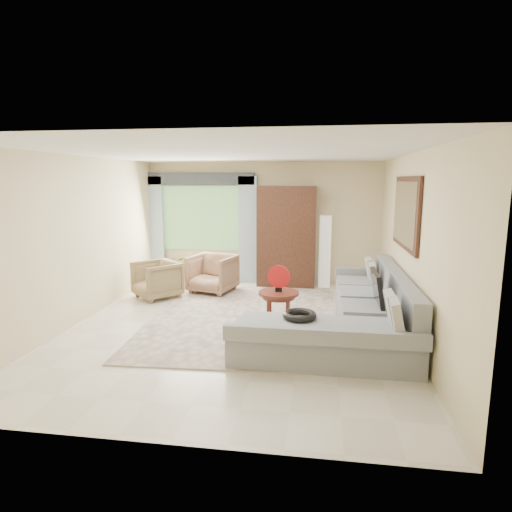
% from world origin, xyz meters
% --- Properties ---
extents(ground, '(6.00, 6.00, 0.00)m').
position_xyz_m(ground, '(0.00, 0.00, 0.00)').
color(ground, silver).
rests_on(ground, ground).
extents(area_rug, '(3.19, 4.14, 0.02)m').
position_xyz_m(area_rug, '(0.06, 0.45, 0.01)').
color(area_rug, '#C2AF9A').
rests_on(area_rug, ground).
extents(sectional_sofa, '(2.30, 3.46, 0.90)m').
position_xyz_m(sectional_sofa, '(1.78, -0.18, 0.28)').
color(sectional_sofa, gray).
rests_on(sectional_sofa, ground).
extents(tv_screen, '(0.14, 0.74, 0.48)m').
position_xyz_m(tv_screen, '(2.05, -0.13, 0.72)').
color(tv_screen, black).
rests_on(tv_screen, sectional_sofa).
extents(garden_hose, '(0.43, 0.43, 0.09)m').
position_xyz_m(garden_hose, '(1.00, -0.97, 0.55)').
color(garden_hose, black).
rests_on(garden_hose, sectional_sofa).
extents(coffee_table, '(0.60, 0.60, 0.60)m').
position_xyz_m(coffee_table, '(0.65, -0.06, 0.31)').
color(coffee_table, '#471E13').
rests_on(coffee_table, ground).
extents(red_disc, '(0.34, 0.09, 0.34)m').
position_xyz_m(red_disc, '(0.65, -0.06, 0.83)').
color(red_disc, '#B21114').
rests_on(red_disc, coffee_table).
extents(armchair_left, '(1.07, 1.08, 0.70)m').
position_xyz_m(armchair_left, '(-1.82, 1.40, 0.35)').
color(armchair_left, '#90794E').
rests_on(armchair_left, ground).
extents(armchair_right, '(1.00, 1.01, 0.76)m').
position_xyz_m(armchair_right, '(-0.86, 1.95, 0.38)').
color(armchair_right, '#9F7557').
rests_on(armchair_right, ground).
extents(potted_plant, '(0.60, 0.54, 0.57)m').
position_xyz_m(potted_plant, '(-1.91, 2.71, 0.28)').
color(potted_plant, '#999999').
rests_on(potted_plant, ground).
extents(armoire, '(1.20, 0.55, 2.10)m').
position_xyz_m(armoire, '(0.55, 2.72, 1.05)').
color(armoire, black).
rests_on(armoire, ground).
extents(floor_lamp, '(0.24, 0.24, 1.50)m').
position_xyz_m(floor_lamp, '(1.35, 2.78, 0.75)').
color(floor_lamp, silver).
rests_on(floor_lamp, ground).
extents(window, '(1.80, 0.04, 1.40)m').
position_xyz_m(window, '(-1.35, 2.97, 1.40)').
color(window, '#669E59').
rests_on(window, wall_back).
extents(curtain_left, '(0.40, 0.08, 2.30)m').
position_xyz_m(curtain_left, '(-2.40, 2.88, 1.15)').
color(curtain_left, '#9EB7CC').
rests_on(curtain_left, ground).
extents(curtain_right, '(0.40, 0.08, 2.30)m').
position_xyz_m(curtain_right, '(-0.30, 2.88, 1.15)').
color(curtain_right, '#9EB7CC').
rests_on(curtain_right, ground).
extents(valance, '(2.40, 0.12, 0.26)m').
position_xyz_m(valance, '(-1.35, 2.90, 2.25)').
color(valance, '#1E232D').
rests_on(valance, wall_back).
extents(wall_mirror, '(0.05, 1.70, 1.05)m').
position_xyz_m(wall_mirror, '(2.46, 0.35, 1.75)').
color(wall_mirror, black).
rests_on(wall_mirror, wall_right).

